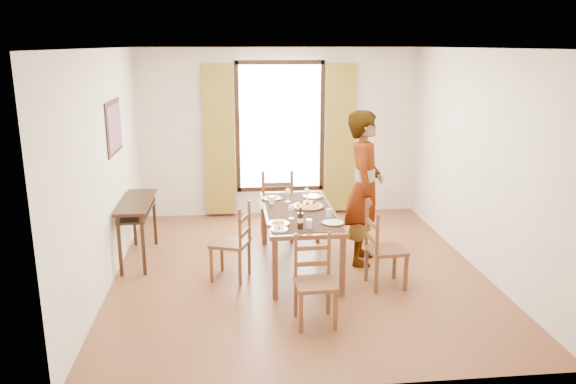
{
  "coord_description": "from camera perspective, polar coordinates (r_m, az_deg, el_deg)",
  "views": [
    {
      "loc": [
        -0.82,
        -6.51,
        2.75
      ],
      "look_at": [
        -0.12,
        0.07,
        1.0
      ],
      "focal_mm": 35.0,
      "sensor_mm": 36.0,
      "label": 1
    }
  ],
  "objects": [
    {
      "name": "tumbler_b",
      "position": [
        7.19,
        -1.66,
        -0.86
      ],
      "size": [
        0.07,
        0.07,
        0.1
      ],
      "primitive_type": "cylinder",
      "color": "silver",
      "rests_on": "dining_table"
    },
    {
      "name": "chair_east",
      "position": [
        6.6,
        9.69,
        -5.91
      ],
      "size": [
        0.45,
        0.45,
        0.94
      ],
      "rotation": [
        0.0,
        0.0,
        1.66
      ],
      "color": "brown",
      "rests_on": "ground"
    },
    {
      "name": "dining_table",
      "position": [
        6.97,
        1.14,
        -2.36
      ],
      "size": [
        0.87,
        1.89,
        0.76
      ],
      "color": "brown",
      "rests_on": "ground"
    },
    {
      "name": "plate_ne",
      "position": [
        7.53,
        2.54,
        -0.33
      ],
      "size": [
        0.27,
        0.27,
        0.05
      ],
      "primitive_type": null,
      "color": "silver",
      "rests_on": "dining_table"
    },
    {
      "name": "ground",
      "position": [
        7.11,
        1.05,
        -7.92
      ],
      "size": [
        5.0,
        5.0,
        0.0
      ],
      "primitive_type": "plane",
      "color": "#592D1B",
      "rests_on": "ground"
    },
    {
      "name": "plate_se",
      "position": [
        6.44,
        4.61,
        -2.99
      ],
      "size": [
        0.27,
        0.27,
        0.05
      ],
      "primitive_type": null,
      "color": "silver",
      "rests_on": "dining_table"
    },
    {
      "name": "caprese_plate",
      "position": [
        6.21,
        -0.93,
        -3.71
      ],
      "size": [
        0.2,
        0.2,
        0.04
      ],
      "primitive_type": null,
      "color": "silver",
      "rests_on": "dining_table"
    },
    {
      "name": "console_table",
      "position": [
        7.5,
        -15.1,
        -1.69
      ],
      "size": [
        0.38,
        1.2,
        0.8
      ],
      "color": "black",
      "rests_on": "ground"
    },
    {
      "name": "room_shell",
      "position": [
        6.79,
        0.94,
        4.59
      ],
      "size": [
        4.6,
        5.1,
        2.74
      ],
      "color": "silver",
      "rests_on": "ground"
    },
    {
      "name": "man",
      "position": [
        7.15,
        7.76,
        0.39
      ],
      "size": [
        0.98,
        0.87,
        1.97
      ],
      "primitive_type": "imported",
      "rotation": [
        0.0,
        0.0,
        1.28
      ],
      "color": "gray",
      "rests_on": "ground"
    },
    {
      "name": "chair_south",
      "position": [
        5.71,
        2.74,
        -9.24
      ],
      "size": [
        0.41,
        0.41,
        0.91
      ],
      "rotation": [
        0.0,
        0.0,
        0.04
      ],
      "color": "brown",
      "rests_on": "ground"
    },
    {
      "name": "tumbler_a",
      "position": [
        6.68,
        4.17,
        -2.12
      ],
      "size": [
        0.07,
        0.07,
        0.1
      ],
      "primitive_type": "cylinder",
      "color": "silver",
      "rests_on": "dining_table"
    },
    {
      "name": "wine_glass_b",
      "position": [
        7.3,
        1.91,
        -0.27
      ],
      "size": [
        0.08,
        0.08,
        0.18
      ],
      "primitive_type": null,
      "color": "white",
      "rests_on": "dining_table"
    },
    {
      "name": "chair_west",
      "position": [
        6.76,
        -5.62,
        -5.27
      ],
      "size": [
        0.53,
        0.53,
        0.94
      ],
      "rotation": [
        0.0,
        0.0,
        -1.92
      ],
      "color": "brown",
      "rests_on": "ground"
    },
    {
      "name": "pasta_platter",
      "position": [
        7.05,
        2.04,
        -1.19
      ],
      "size": [
        0.4,
        0.4,
        0.1
      ],
      "primitive_type": null,
      "color": "#BE6918",
      "rests_on": "dining_table"
    },
    {
      "name": "chair_north",
      "position": [
        8.03,
        -1.15,
        -1.52
      ],
      "size": [
        0.47,
        0.47,
        1.05
      ],
      "rotation": [
        0.0,
        0.0,
        3.12
      ],
      "color": "brown",
      "rests_on": "ground"
    },
    {
      "name": "plate_sw",
      "position": [
        6.4,
        -1.0,
        -3.08
      ],
      "size": [
        0.27,
        0.27,
        0.05
      ],
      "primitive_type": null,
      "color": "silver",
      "rests_on": "dining_table"
    },
    {
      "name": "wine_bottle",
      "position": [
        6.22,
        1.27,
        -2.66
      ],
      "size": [
        0.07,
        0.07,
        0.25
      ],
      "primitive_type": null,
      "color": "black",
      "rests_on": "dining_table"
    },
    {
      "name": "tumbler_c",
      "position": [
        6.27,
        2.14,
        -3.24
      ],
      "size": [
        0.07,
        0.07,
        0.1
      ],
      "primitive_type": "cylinder",
      "color": "silver",
      "rests_on": "dining_table"
    },
    {
      "name": "wine_glass_a",
      "position": [
        6.58,
        0.34,
        -1.97
      ],
      "size": [
        0.08,
        0.08,
        0.18
      ],
      "primitive_type": null,
      "color": "white",
      "rests_on": "dining_table"
    },
    {
      "name": "wine_glass_c",
      "position": [
        7.28,
        -0.0,
        -0.32
      ],
      "size": [
        0.08,
        0.08,
        0.18
      ],
      "primitive_type": null,
      "color": "white",
      "rests_on": "dining_table"
    },
    {
      "name": "plate_nw",
      "position": [
        7.43,
        -1.67,
        -0.52
      ],
      "size": [
        0.27,
        0.27,
        0.05
      ],
      "primitive_type": null,
      "color": "silver",
      "rests_on": "dining_table"
    }
  ]
}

